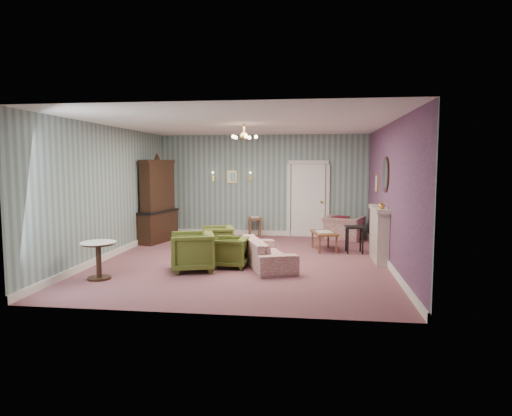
# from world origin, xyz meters

# --- Properties ---
(floor) EXTENTS (7.00, 7.00, 0.00)m
(floor) POSITION_xyz_m (0.00, 0.00, 0.00)
(floor) COLOR #7F4A50
(floor) RESTS_ON ground
(ceiling) EXTENTS (7.00, 7.00, 0.00)m
(ceiling) POSITION_xyz_m (0.00, 0.00, 2.90)
(ceiling) COLOR white
(ceiling) RESTS_ON ground
(wall_back) EXTENTS (6.00, 0.00, 6.00)m
(wall_back) POSITION_xyz_m (0.00, 3.50, 1.45)
(wall_back) COLOR slate
(wall_back) RESTS_ON ground
(wall_front) EXTENTS (6.00, 0.00, 6.00)m
(wall_front) POSITION_xyz_m (0.00, -3.50, 1.45)
(wall_front) COLOR slate
(wall_front) RESTS_ON ground
(wall_left) EXTENTS (0.00, 7.00, 7.00)m
(wall_left) POSITION_xyz_m (-3.00, 0.00, 1.45)
(wall_left) COLOR slate
(wall_left) RESTS_ON ground
(wall_right) EXTENTS (0.00, 7.00, 7.00)m
(wall_right) POSITION_xyz_m (3.00, 0.00, 1.45)
(wall_right) COLOR slate
(wall_right) RESTS_ON ground
(wall_right_floral) EXTENTS (0.00, 7.00, 7.00)m
(wall_right_floral) POSITION_xyz_m (2.98, 0.00, 1.45)
(wall_right_floral) COLOR #A25172
(wall_right_floral) RESTS_ON ground
(door) EXTENTS (1.12, 0.12, 2.16)m
(door) POSITION_xyz_m (1.30, 3.46, 1.08)
(door) COLOR white
(door) RESTS_ON floor
(olive_chair_a) EXTENTS (0.95, 0.99, 0.83)m
(olive_chair_a) POSITION_xyz_m (-0.87, -1.03, 0.41)
(olive_chair_a) COLOR #505C20
(olive_chair_a) RESTS_ON floor
(olive_chair_b) EXTENTS (0.63, 0.67, 0.67)m
(olive_chair_b) POSITION_xyz_m (-0.18, -0.63, 0.33)
(olive_chair_b) COLOR #505C20
(olive_chair_b) RESTS_ON floor
(olive_chair_c) EXTENTS (0.79, 0.83, 0.71)m
(olive_chair_c) POSITION_xyz_m (-0.72, 0.64, 0.36)
(olive_chair_c) COLOR #505C20
(olive_chair_c) RESTS_ON floor
(sofa_chintz) EXTENTS (1.19, 2.01, 0.75)m
(sofa_chintz) POSITION_xyz_m (0.54, -0.46, 0.38)
(sofa_chintz) COLOR #8F3948
(sofa_chintz) RESTS_ON floor
(wingback_chair) EXTENTS (1.15, 0.96, 0.86)m
(wingback_chair) POSITION_xyz_m (2.29, 3.03, 0.43)
(wingback_chair) COLOR #8F3948
(wingback_chair) RESTS_ON floor
(dresser) EXTENTS (0.79, 1.46, 2.31)m
(dresser) POSITION_xyz_m (-2.65, 2.04, 1.15)
(dresser) COLOR black
(dresser) RESTS_ON floor
(fireplace) EXTENTS (0.30, 1.40, 1.16)m
(fireplace) POSITION_xyz_m (2.86, 0.40, 0.58)
(fireplace) COLOR beige
(fireplace) RESTS_ON floor
(mantel_vase) EXTENTS (0.15, 0.15, 0.15)m
(mantel_vase) POSITION_xyz_m (2.84, 0.00, 1.23)
(mantel_vase) COLOR gold
(mantel_vase) RESTS_ON fireplace
(oval_mirror) EXTENTS (0.04, 0.76, 0.84)m
(oval_mirror) POSITION_xyz_m (2.96, 0.40, 1.85)
(oval_mirror) COLOR white
(oval_mirror) RESTS_ON wall_right
(framed_print) EXTENTS (0.04, 0.34, 0.42)m
(framed_print) POSITION_xyz_m (2.97, 1.75, 1.60)
(framed_print) COLOR gold
(framed_print) RESTS_ON wall_right
(coffee_table) EXTENTS (0.68, 0.98, 0.46)m
(coffee_table) POSITION_xyz_m (1.72, 1.37, 0.23)
(coffee_table) COLOR brown
(coffee_table) RESTS_ON floor
(side_table_black) EXTENTS (0.44, 0.44, 0.63)m
(side_table_black) POSITION_xyz_m (2.41, 1.14, 0.32)
(side_table_black) COLOR black
(side_table_black) RESTS_ON floor
(pedestal_table) EXTENTS (0.71, 0.71, 0.68)m
(pedestal_table) POSITION_xyz_m (-2.36, -1.88, 0.34)
(pedestal_table) COLOR black
(pedestal_table) RESTS_ON floor
(nesting_table) EXTENTS (0.47, 0.54, 0.61)m
(nesting_table) POSITION_xyz_m (-0.19, 3.13, 0.31)
(nesting_table) COLOR brown
(nesting_table) RESTS_ON floor
(gilt_mirror_back) EXTENTS (0.28, 0.06, 0.36)m
(gilt_mirror_back) POSITION_xyz_m (-0.90, 3.46, 1.70)
(gilt_mirror_back) COLOR gold
(gilt_mirror_back) RESTS_ON wall_back
(sconce_left) EXTENTS (0.16, 0.12, 0.30)m
(sconce_left) POSITION_xyz_m (-1.45, 3.44, 1.70)
(sconce_left) COLOR gold
(sconce_left) RESTS_ON wall_back
(sconce_right) EXTENTS (0.16, 0.12, 0.30)m
(sconce_right) POSITION_xyz_m (-0.35, 3.44, 1.70)
(sconce_right) COLOR gold
(sconce_right) RESTS_ON wall_back
(chandelier) EXTENTS (0.56, 0.56, 0.36)m
(chandelier) POSITION_xyz_m (0.00, 0.00, 2.63)
(chandelier) COLOR gold
(chandelier) RESTS_ON ceiling
(burgundy_cushion) EXTENTS (0.41, 0.28, 0.39)m
(burgundy_cushion) POSITION_xyz_m (2.24, 2.88, 0.48)
(burgundy_cushion) COLOR maroon
(burgundy_cushion) RESTS_ON wingback_chair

